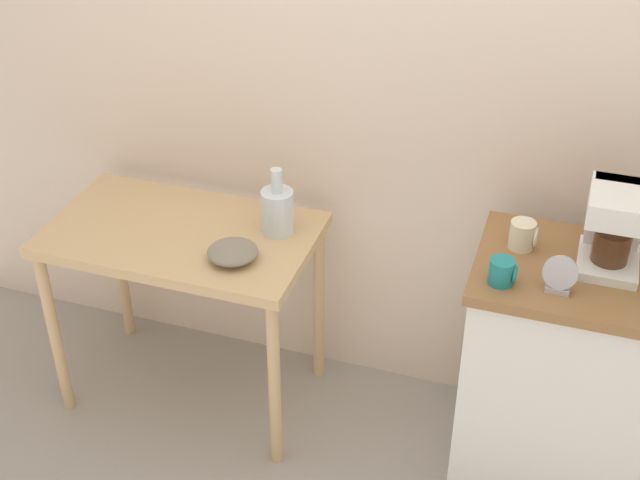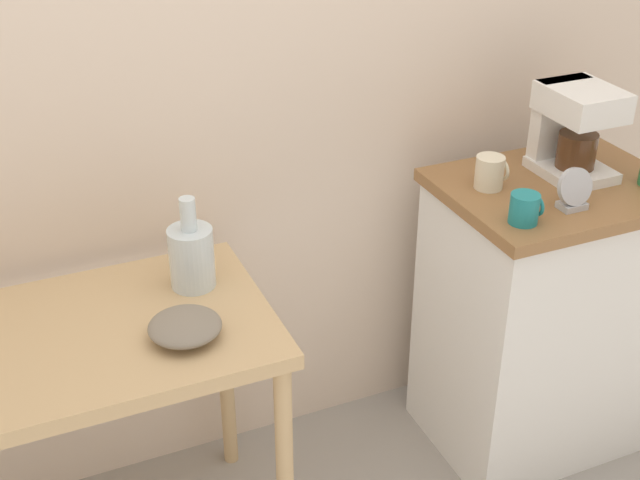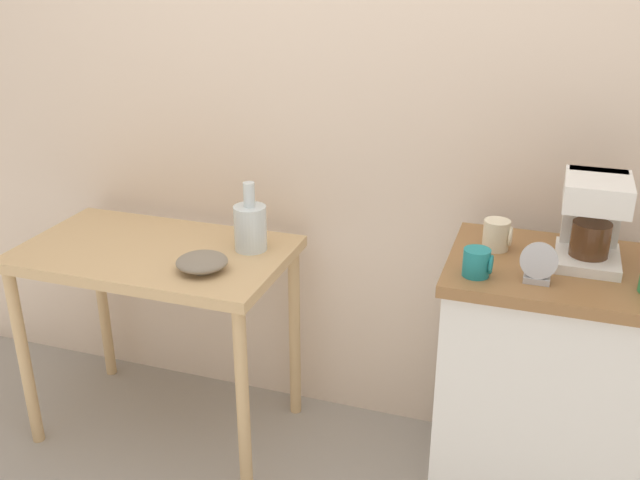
{
  "view_description": "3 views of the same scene",
  "coord_description": "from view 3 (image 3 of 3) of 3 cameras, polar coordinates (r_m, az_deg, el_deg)",
  "views": [
    {
      "loc": [
        0.63,
        -2.28,
        2.42
      ],
      "look_at": [
        -0.13,
        0.02,
        0.83
      ],
      "focal_mm": 48.61,
      "sensor_mm": 36.0,
      "label": 1
    },
    {
      "loc": [
        -0.76,
        -1.69,
        1.93
      ],
      "look_at": [
        -0.02,
        0.01,
        0.89
      ],
      "focal_mm": 47.67,
      "sensor_mm": 36.0,
      "label": 2
    },
    {
      "loc": [
        0.65,
        -1.99,
        1.77
      ],
      "look_at": [
        -0.01,
        -0.05,
        0.91
      ],
      "focal_mm": 40.01,
      "sensor_mm": 36.0,
      "label": 3
    }
  ],
  "objects": [
    {
      "name": "kitchen_counter",
      "position": [
        2.4,
        17.48,
        -11.7
      ],
      "size": [
        0.65,
        0.51,
        0.9
      ],
      "color": "white",
      "rests_on": "ground_plane"
    },
    {
      "name": "back_wall",
      "position": [
        2.5,
        5.92,
        14.13
      ],
      "size": [
        4.4,
        0.1,
        2.8
      ],
      "primitive_type": "cube",
      "color": "beige",
      "rests_on": "ground_plane"
    },
    {
      "name": "wooden_table",
      "position": [
        2.64,
        -12.94,
        -2.61
      ],
      "size": [
        0.95,
        0.57,
        0.76
      ],
      "color": "tan",
      "rests_on": "ground_plane"
    },
    {
      "name": "bowl_stoneware",
      "position": [
        2.38,
        -9.42,
        -1.75
      ],
      "size": [
        0.17,
        0.17,
        0.06
      ],
      "color": "gray",
      "rests_on": "wooden_table"
    },
    {
      "name": "ground_plane",
      "position": [
        2.74,
        0.49,
        -17.44
      ],
      "size": [
        8.0,
        8.0,
        0.0
      ],
      "primitive_type": "plane",
      "color": "gray"
    },
    {
      "name": "coffee_maker",
      "position": [
        2.2,
        21.02,
        1.85
      ],
      "size": [
        0.18,
        0.22,
        0.26
      ],
      "color": "white",
      "rests_on": "kitchen_counter"
    },
    {
      "name": "glass_carafe_vase",
      "position": [
        2.5,
        -5.6,
        1.12
      ],
      "size": [
        0.11,
        0.11,
        0.25
      ],
      "color": "silver",
      "rests_on": "wooden_table"
    },
    {
      "name": "table_clock",
      "position": [
        2.04,
        17.07,
        -1.9
      ],
      "size": [
        0.1,
        0.05,
        0.11
      ],
      "color": "#B2B5BA",
      "rests_on": "kitchen_counter"
    },
    {
      "name": "mug_small_cream",
      "position": [
        2.23,
        13.98,
        0.4
      ],
      "size": [
        0.09,
        0.08,
        0.09
      ],
      "color": "beige",
      "rests_on": "kitchen_counter"
    },
    {
      "name": "mug_dark_teal",
      "position": [
        2.04,
        12.46,
        -1.78
      ],
      "size": [
        0.08,
        0.08,
        0.08
      ],
      "color": "teal",
      "rests_on": "kitchen_counter"
    }
  ]
}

